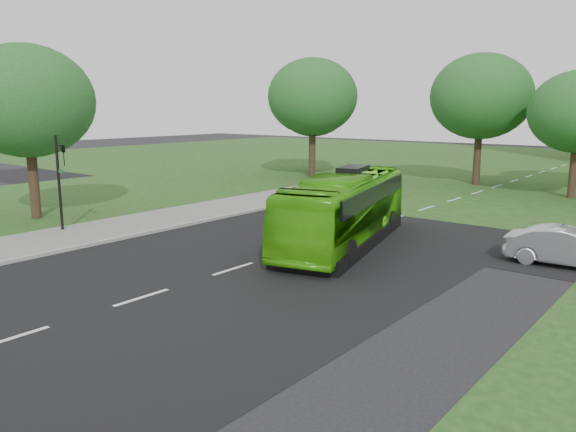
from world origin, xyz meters
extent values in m
plane|color=black|center=(0.00, 0.00, 0.00)|extent=(160.00, 160.00, 0.00)
cube|color=black|center=(0.00, 20.00, 0.01)|extent=(14.00, 120.00, 0.01)
cube|color=black|center=(0.00, 14.00, 0.01)|extent=(80.00, 12.00, 0.01)
cube|color=silver|center=(0.00, 15.00, 0.02)|extent=(0.15, 90.00, 0.01)
cube|color=#1B4216|center=(0.00, 45.00, 0.01)|extent=(120.00, 60.00, 0.01)
cube|color=#1B4216|center=(-20.00, 5.00, 0.01)|extent=(18.00, 60.00, 0.01)
cylinder|color=black|center=(-14.00, 25.80, 1.85)|extent=(0.56, 0.56, 3.70)
ellipsoid|color=#1C5622|center=(-14.00, 25.80, 6.64)|extent=(7.34, 7.34, 6.24)
cylinder|color=black|center=(-1.60, 29.91, 1.80)|extent=(0.54, 0.54, 3.60)
ellipsoid|color=#1C5622|center=(-1.60, 29.91, 6.56)|extent=(7.40, 7.40, 6.29)
cylinder|color=black|center=(5.58, 27.37, 1.53)|extent=(0.46, 0.46, 3.06)
cylinder|color=black|center=(-16.60, 29.42, 1.67)|extent=(0.50, 0.50, 3.34)
ellipsoid|color=#1C5622|center=(-16.60, 29.42, 5.95)|extent=(6.54, 6.54, 5.56)
cylinder|color=black|center=(-14.73, 2.34, 1.69)|extent=(0.51, 0.51, 3.38)
ellipsoid|color=#1C5622|center=(-14.73, 2.34, 6.07)|extent=(6.71, 6.71, 5.71)
imported|color=#47B711|center=(1.00, 7.76, 1.50)|extent=(5.27, 11.09, 3.01)
imported|color=silver|center=(9.28, 10.00, 0.71)|extent=(4.45, 1.92, 1.42)
cylinder|color=black|center=(-10.50, 1.40, 2.26)|extent=(0.13, 0.13, 4.51)
cylinder|color=black|center=(-10.18, 1.40, 4.06)|extent=(0.63, 0.07, 0.07)
imported|color=black|center=(-9.96, 1.40, 3.61)|extent=(0.20, 0.22, 0.90)
cube|color=#195926|center=(-10.36, 1.40, 2.89)|extent=(0.45, 0.04, 0.16)
camera|label=1|loc=(13.75, -11.96, 5.72)|focal=35.00mm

